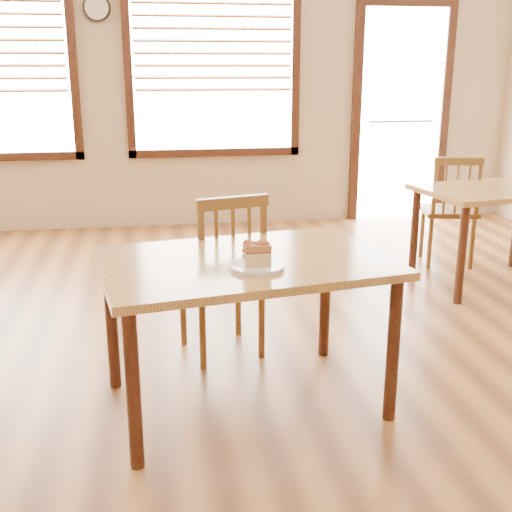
% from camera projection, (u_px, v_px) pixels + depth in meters
% --- Properties ---
extents(ground, '(8.00, 8.00, 0.00)m').
position_uv_depth(ground, '(238.00, 421.00, 3.05)').
color(ground, '#A0672E').
extents(room_shell, '(8.00, 8.00, 8.00)m').
position_uv_depth(room_shell, '(235.00, 11.00, 2.53)').
color(room_shell, '#C0AA8D').
rests_on(room_shell, ground).
extents(window_right, '(1.76, 0.10, 1.96)m').
position_uv_depth(window_right, '(213.00, 46.00, 6.34)').
color(window_right, white).
rests_on(window_right, room_shell).
extents(entry_door, '(1.08, 0.06, 2.29)m').
position_uv_depth(entry_door, '(401.00, 107.00, 6.83)').
color(entry_door, white).
rests_on(entry_door, ground).
extents(wall_clock, '(0.26, 0.05, 0.26)m').
position_uv_depth(wall_clock, '(97.00, 8.00, 6.06)').
color(wall_clock, black).
rests_on(wall_clock, room_shell).
extents(cafe_table_main, '(1.47, 1.10, 0.75)m').
position_uv_depth(cafe_table_main, '(245.00, 276.00, 3.04)').
color(cafe_table_main, tan).
rests_on(cafe_table_main, ground).
extents(cafe_chair_main, '(0.54, 0.54, 0.97)m').
position_uv_depth(cafe_chair_main, '(223.00, 274.00, 3.63)').
color(cafe_chair_main, brown).
rests_on(cafe_chair_main, ground).
extents(cafe_table_second, '(1.22, 0.92, 0.75)m').
position_uv_depth(cafe_table_second, '(495.00, 202.00, 4.81)').
color(cafe_table_second, tan).
rests_on(cafe_table_second, ground).
extents(cafe_chair_second, '(0.51, 0.51, 0.94)m').
position_uv_depth(cafe_chair_second, '(450.00, 210.00, 5.33)').
color(cafe_chair_second, brown).
rests_on(cafe_chair_second, ground).
extents(plate, '(0.24, 0.24, 0.02)m').
position_uv_depth(plate, '(257.00, 267.00, 2.86)').
color(plate, white).
rests_on(plate, cafe_table_main).
extents(cake_slice, '(0.13, 0.09, 0.11)m').
position_uv_depth(cake_slice, '(257.00, 253.00, 2.84)').
color(cake_slice, '#E2BD80').
rests_on(cake_slice, plate).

